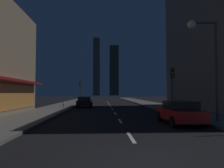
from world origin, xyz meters
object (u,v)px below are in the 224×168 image
(traffic_light_near_right, at_px, (172,80))
(car_parked_far, at_px, (85,102))
(street_lamp_right, at_px, (204,45))
(fire_hydrant_far_left, at_px, (64,105))
(car_parked_near, at_px, (179,112))
(traffic_light_far_left, at_px, (80,87))

(traffic_light_near_right, bearing_deg, car_parked_far, 136.25)
(car_parked_far, height_order, street_lamp_right, street_lamp_right)
(car_parked_far, height_order, fire_hydrant_far_left, car_parked_far)
(car_parked_near, distance_m, traffic_light_far_left, 29.20)
(traffic_light_near_right, relative_size, traffic_light_far_left, 1.00)
(car_parked_near, bearing_deg, traffic_light_near_right, 73.90)
(car_parked_far, distance_m, traffic_light_far_left, 12.73)
(traffic_light_far_left, bearing_deg, fire_hydrant_far_left, -91.54)
(traffic_light_far_left, bearing_deg, traffic_light_near_right, -62.42)
(traffic_light_near_right, height_order, street_lamp_right, street_lamp_right)
(car_parked_near, distance_m, traffic_light_near_right, 7.27)
(traffic_light_near_right, xyz_separation_m, street_lamp_right, (-0.12, -6.34, 1.87))
(traffic_light_near_right, bearing_deg, fire_hydrant_far_left, 151.63)
(car_parked_far, distance_m, traffic_light_near_right, 12.83)
(street_lamp_right, bearing_deg, traffic_light_near_right, 88.91)
(car_parked_near, bearing_deg, street_lamp_right, 7.58)
(car_parked_far, relative_size, fire_hydrant_far_left, 6.48)
(car_parked_far, relative_size, street_lamp_right, 0.64)
(fire_hydrant_far_left, bearing_deg, traffic_light_far_left, 88.46)
(car_parked_far, height_order, traffic_light_near_right, traffic_light_near_right)
(car_parked_near, bearing_deg, traffic_light_far_left, 108.22)
(car_parked_near, height_order, street_lamp_right, street_lamp_right)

